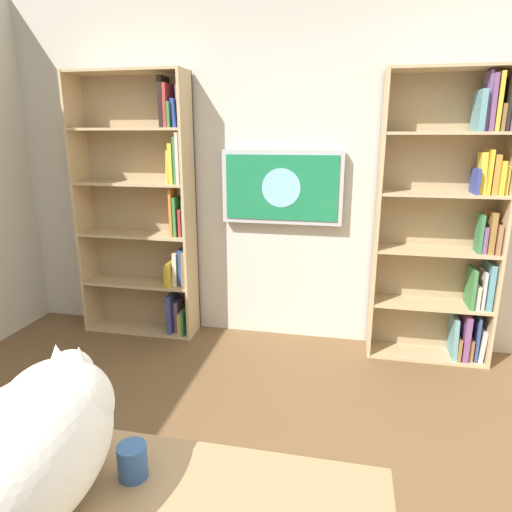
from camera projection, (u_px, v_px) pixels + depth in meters
The scene contains 6 objects.
wall_back at pixel (281, 172), 3.49m from camera, with size 4.52×0.06×2.70m, color beige.
bookshelf_left at pixel (453, 222), 3.16m from camera, with size 0.86×0.28×2.06m.
bookshelf_right at pixel (148, 212), 3.63m from camera, with size 0.95×0.28×2.10m.
wall_mounted_tv at pixel (282, 187), 3.43m from camera, with size 0.93×0.07×0.56m.
cat at pixel (37, 441), 1.08m from camera, with size 0.33×0.69×0.36m.
coffee_mug at pixel (132, 461), 1.21m from camera, with size 0.08×0.08×0.10m, color #335999.
Camera 1 is at (-0.54, 1.27, 1.64)m, focal length 31.40 mm.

